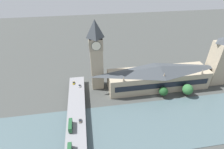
% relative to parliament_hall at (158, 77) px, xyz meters
% --- Properties ---
extents(ground_plane, '(600.00, 600.00, 0.00)m').
position_rel_parliament_hall_xyz_m(ground_plane, '(-14.54, 8.00, -11.88)').
color(ground_plane, '#424442').
extents(river_water, '(49.95, 360.00, 0.30)m').
position_rel_parliament_hall_xyz_m(river_water, '(-45.52, 8.00, -11.73)').
color(river_water, '#4C6066').
rests_on(river_water, ground_plane).
extents(parliament_hall, '(23.55, 98.25, 23.91)m').
position_rel_parliament_hall_xyz_m(parliament_hall, '(0.00, 0.00, 0.00)').
color(parliament_hall, tan).
rests_on(parliament_hall, ground_plane).
extents(clock_tower, '(12.43, 12.43, 67.59)m').
position_rel_parliament_hall_xyz_m(clock_tower, '(10.54, 58.73, 24.27)').
color(clock_tower, tan).
rests_on(clock_tower, ground_plane).
extents(victoria_tower, '(15.92, 15.92, 54.42)m').
position_rel_parliament_hall_xyz_m(victoria_tower, '(0.06, -61.08, 13.33)').
color(victoria_tower, tan).
rests_on(victoria_tower, ground_plane).
extents(road_bridge, '(131.90, 14.28, 6.21)m').
position_rel_parliament_hall_xyz_m(road_bridge, '(-45.52, 79.49, -6.87)').
color(road_bridge, slate).
rests_on(road_bridge, ground_plane).
extents(double_decker_bus_mid, '(10.59, 2.54, 4.61)m').
position_rel_parliament_hall_xyz_m(double_decker_bus_mid, '(-44.34, 83.12, -3.12)').
color(double_decker_bus_mid, '#235B33').
rests_on(double_decker_bus_mid, road_bridge).
extents(car_northbound_lead, '(3.81, 1.83, 1.46)m').
position_rel_parliament_hall_xyz_m(car_northbound_lead, '(-39.39, 76.48, -4.96)').
color(car_northbound_lead, slate).
rests_on(car_northbound_lead, road_bridge).
extents(car_northbound_mid, '(4.53, 1.92, 1.34)m').
position_rel_parliament_hall_xyz_m(car_northbound_mid, '(10.14, 82.36, -5.00)').
color(car_northbound_mid, gold).
rests_on(car_northbound_mid, road_bridge).
extents(car_southbound_lead, '(4.60, 1.82, 1.42)m').
position_rel_parliament_hall_xyz_m(car_southbound_lead, '(4.42, 76.65, -4.96)').
color(car_southbound_lead, silver).
rests_on(car_southbound_lead, road_bridge).
extents(tree_embankment_near, '(8.33, 8.33, 10.90)m').
position_rel_parliament_hall_xyz_m(tree_embankment_near, '(-15.86, 0.66, -5.16)').
color(tree_embankment_near, brown).
rests_on(tree_embankment_near, ground_plane).
extents(tree_embankment_mid, '(9.76, 9.76, 12.41)m').
position_rel_parliament_hall_xyz_m(tree_embankment_mid, '(-17.84, -22.00, -4.35)').
color(tree_embankment_mid, brown).
rests_on(tree_embankment_mid, ground_plane).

